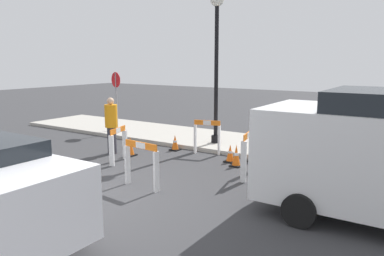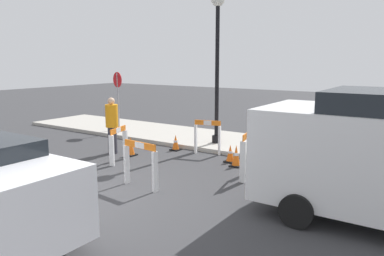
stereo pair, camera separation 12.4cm
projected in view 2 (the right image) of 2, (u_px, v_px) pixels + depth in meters
The scene contains 14 objects.
ground_plane at pixel (90, 192), 8.15m from camera, with size 60.00×60.00×0.00m, color #38383A.
sidewalk_slab at pixel (224, 141), 13.02m from camera, with size 18.00×2.95×0.13m.
streetlamp_post at pixel (217, 48), 12.00m from camera, with size 0.44×0.44×4.83m.
stop_sign at pixel (118, 91), 14.73m from camera, with size 0.59×0.16×2.27m.
barricade_0 at pixel (247, 153), 9.10m from camera, with size 0.31×0.89×1.14m.
barricade_1 at pixel (208, 136), 11.43m from camera, with size 0.83×0.34×1.05m.
barricade_2 at pixel (119, 143), 10.50m from camera, with size 0.37×0.85×1.00m.
barricade_3 at pixel (140, 162), 8.39m from camera, with size 1.00×0.23×1.06m.
traffic_cone_0 at pixel (236, 156), 10.11m from camera, with size 0.30×0.30×0.60m.
traffic_cone_1 at pixel (131, 147), 11.29m from camera, with size 0.30×0.30×0.58m.
traffic_cone_2 at pixel (176, 143), 11.98m from camera, with size 0.30×0.30×0.50m.
traffic_cone_3 at pixel (253, 154), 10.59m from camera, with size 0.30×0.30×0.51m.
traffic_cone_4 at pixel (230, 154), 10.56m from camera, with size 0.30×0.30×0.50m.
person_worker at pixel (112, 124), 11.46m from camera, with size 0.39×0.39×1.73m.
Camera 2 is at (6.18, -5.21, 2.83)m, focal length 35.00 mm.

